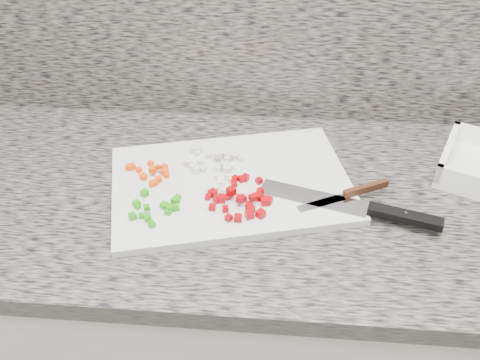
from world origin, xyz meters
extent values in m
cube|color=silver|center=(0.00, 1.44, 0.43)|extent=(3.92, 0.62, 0.86)
cube|color=#605C55|center=(0.00, 1.44, 0.88)|extent=(3.96, 0.64, 0.04)
cube|color=silver|center=(-0.09, 1.45, 0.91)|extent=(0.55, 0.44, 0.02)
cube|color=#FB4405|center=(-0.27, 1.44, 0.92)|extent=(0.02, 0.02, 0.01)
cube|color=#FB4405|center=(-0.24, 1.48, 0.92)|extent=(0.01, 0.01, 0.01)
cube|color=#FB4405|center=(-0.30, 1.47, 0.92)|extent=(0.02, 0.02, 0.01)
cube|color=#FB4405|center=(-0.23, 1.45, 0.92)|extent=(0.01, 0.01, 0.01)
cube|color=#FB4405|center=(-0.26, 1.45, 0.93)|extent=(0.01, 0.01, 0.01)
cube|color=#FB4405|center=(-0.31, 1.47, 0.92)|extent=(0.01, 0.01, 0.01)
cube|color=#FB4405|center=(-0.27, 1.49, 0.92)|extent=(0.01, 0.01, 0.01)
cube|color=#FB4405|center=(-0.23, 1.46, 0.92)|extent=(0.02, 0.02, 0.01)
cube|color=#FB4405|center=(-0.25, 1.42, 0.92)|extent=(0.02, 0.02, 0.01)
cube|color=#FB4405|center=(-0.25, 1.47, 0.93)|extent=(0.01, 0.01, 0.01)
cube|color=#FB4405|center=(-0.31, 1.47, 0.92)|extent=(0.01, 0.01, 0.01)
cube|color=#FB4405|center=(-0.31, 1.48, 0.92)|extent=(0.01, 0.01, 0.01)
cube|color=#FB4405|center=(-0.27, 1.44, 0.92)|extent=(0.01, 0.01, 0.01)
cube|color=#FB4405|center=(-0.24, 1.43, 0.92)|extent=(0.02, 0.02, 0.01)
cube|color=#FB4405|center=(-0.25, 1.42, 0.92)|extent=(0.02, 0.02, 0.01)
cube|color=#FB4405|center=(-0.31, 1.47, 0.92)|extent=(0.01, 0.01, 0.01)
cube|color=#FB4405|center=(-0.29, 1.46, 0.92)|extent=(0.01, 0.01, 0.01)
cube|color=beige|center=(-0.19, 1.50, 0.92)|extent=(0.01, 0.01, 0.01)
cube|color=beige|center=(-0.18, 1.48, 0.92)|extent=(0.01, 0.01, 0.01)
cube|color=beige|center=(-0.11, 1.53, 0.92)|extent=(0.01, 0.01, 0.01)
cube|color=beige|center=(-0.11, 1.49, 0.92)|extent=(0.02, 0.02, 0.01)
cube|color=beige|center=(-0.10, 1.48, 0.92)|extent=(0.02, 0.02, 0.01)
cube|color=beige|center=(-0.10, 1.53, 0.92)|extent=(0.02, 0.02, 0.01)
cube|color=beige|center=(-0.13, 1.51, 0.93)|extent=(0.02, 0.02, 0.01)
cube|color=beige|center=(-0.09, 1.53, 0.92)|extent=(0.02, 0.02, 0.01)
cube|color=beige|center=(-0.17, 1.47, 0.92)|extent=(0.02, 0.02, 0.01)
cube|color=beige|center=(-0.17, 1.55, 0.92)|extent=(0.02, 0.02, 0.01)
cube|color=beige|center=(-0.18, 1.54, 0.92)|extent=(0.02, 0.02, 0.01)
cube|color=beige|center=(-0.08, 1.52, 0.92)|extent=(0.01, 0.01, 0.01)
cube|color=beige|center=(-0.09, 1.53, 0.92)|extent=(0.02, 0.02, 0.01)
cube|color=beige|center=(-0.10, 1.51, 0.92)|extent=(0.01, 0.01, 0.01)
cube|color=beige|center=(-0.16, 1.50, 0.92)|extent=(0.02, 0.02, 0.01)
cube|color=beige|center=(-0.11, 1.49, 0.92)|extent=(0.02, 0.02, 0.01)
cube|color=beige|center=(-0.10, 1.49, 0.92)|extent=(0.02, 0.02, 0.01)
cube|color=beige|center=(-0.12, 1.52, 0.92)|extent=(0.02, 0.02, 0.01)
cube|color=beige|center=(-0.12, 1.54, 0.92)|extent=(0.02, 0.02, 0.01)
cube|color=beige|center=(-0.10, 1.49, 0.92)|extent=(0.02, 0.02, 0.01)
cube|color=beige|center=(-0.15, 1.48, 0.92)|extent=(0.02, 0.02, 0.01)
cube|color=beige|center=(-0.11, 1.53, 0.92)|extent=(0.02, 0.02, 0.01)
cube|color=beige|center=(-0.19, 1.49, 0.92)|extent=(0.02, 0.02, 0.01)
cube|color=beige|center=(-0.12, 1.53, 0.92)|extent=(0.02, 0.02, 0.01)
cube|color=beige|center=(-0.17, 1.53, 0.92)|extent=(0.01, 0.01, 0.01)
cube|color=beige|center=(-0.12, 1.48, 0.92)|extent=(0.01, 0.01, 0.01)
cube|color=beige|center=(-0.15, 1.53, 0.92)|extent=(0.02, 0.02, 0.01)
cube|color=#24930D|center=(-0.19, 1.37, 0.92)|extent=(0.01, 0.01, 0.01)
cube|color=#24930D|center=(-0.24, 1.32, 0.92)|extent=(0.01, 0.01, 0.01)
cube|color=#24930D|center=(-0.24, 1.34, 0.93)|extent=(0.01, 0.01, 0.01)
cube|color=#24930D|center=(-0.27, 1.32, 0.92)|extent=(0.02, 0.02, 0.01)
cube|color=#24930D|center=(-0.26, 1.39, 0.92)|extent=(0.02, 0.02, 0.01)
cube|color=#24930D|center=(-0.21, 1.35, 0.92)|extent=(0.02, 0.02, 0.01)
cube|color=#24930D|center=(-0.19, 1.38, 0.92)|extent=(0.01, 0.01, 0.01)
cube|color=#24930D|center=(-0.24, 1.32, 0.92)|extent=(0.01, 0.01, 0.01)
cube|color=#24930D|center=(-0.19, 1.35, 0.92)|extent=(0.02, 0.02, 0.01)
cube|color=#24930D|center=(-0.27, 1.36, 0.92)|extent=(0.02, 0.02, 0.01)
cube|color=#24930D|center=(-0.19, 1.37, 0.92)|extent=(0.01, 0.01, 0.01)
cube|color=#24930D|center=(-0.20, 1.34, 0.92)|extent=(0.01, 0.01, 0.01)
cube|color=#24930D|center=(-0.20, 1.35, 0.92)|extent=(0.02, 0.02, 0.01)
cube|color=#24930D|center=(-0.25, 1.32, 0.92)|extent=(0.01, 0.01, 0.01)
cube|color=#24930D|center=(-0.23, 1.30, 0.92)|extent=(0.02, 0.02, 0.01)
cube|color=#24930D|center=(-0.26, 1.35, 0.92)|extent=(0.01, 0.01, 0.01)
cube|color=#9F0208|center=(-0.08, 1.43, 0.92)|extent=(0.01, 0.01, 0.01)
cube|color=#9F0208|center=(-0.02, 1.39, 0.92)|extent=(0.02, 0.02, 0.01)
cube|color=#9F0208|center=(-0.06, 1.39, 0.92)|extent=(0.02, 0.02, 0.01)
cube|color=#9F0208|center=(-0.06, 1.45, 0.92)|extent=(0.02, 0.02, 0.01)
cube|color=#9F0208|center=(-0.08, 1.44, 0.92)|extent=(0.01, 0.01, 0.01)
cube|color=#9F0208|center=(-0.07, 1.45, 0.92)|extent=(0.02, 0.02, 0.01)
cube|color=#9F0208|center=(-0.04, 1.38, 0.93)|extent=(0.02, 0.02, 0.01)
cube|color=#9F0208|center=(-0.03, 1.40, 0.92)|extent=(0.02, 0.02, 0.01)
cube|color=#9F0208|center=(-0.13, 1.39, 0.92)|extent=(0.01, 0.01, 0.01)
cube|color=#9F0208|center=(-0.02, 1.34, 0.92)|extent=(0.02, 0.02, 0.01)
cube|color=#9F0208|center=(-0.07, 1.33, 0.92)|extent=(0.01, 0.01, 0.01)
cube|color=#9F0208|center=(-0.09, 1.35, 0.92)|extent=(0.01, 0.01, 0.01)
cube|color=#9F0208|center=(-0.05, 1.37, 0.92)|extent=(0.01, 0.01, 0.01)
cube|color=#9F0208|center=(-0.08, 1.33, 0.92)|extent=(0.02, 0.02, 0.01)
cube|color=#9F0208|center=(-0.12, 1.36, 0.92)|extent=(0.01, 0.01, 0.01)
cube|color=#9F0208|center=(-0.08, 1.39, 0.93)|extent=(0.02, 0.02, 0.02)
cube|color=#9F0208|center=(-0.11, 1.38, 0.92)|extent=(0.02, 0.02, 0.01)
cube|color=#9F0208|center=(-0.03, 1.42, 0.92)|extent=(0.02, 0.02, 0.01)
cube|color=#9F0208|center=(-0.02, 1.38, 0.92)|extent=(0.02, 0.02, 0.01)
cube|color=#9F0208|center=(-0.09, 1.39, 0.92)|extent=(0.01, 0.01, 0.01)
cube|color=#9F0208|center=(-0.10, 1.38, 0.92)|extent=(0.02, 0.02, 0.01)
cube|color=#9F0208|center=(-0.08, 1.45, 0.92)|extent=(0.02, 0.02, 0.01)
cube|color=#9F0208|center=(-0.05, 1.34, 0.92)|extent=(0.02, 0.02, 0.01)
cube|color=#9F0208|center=(-0.01, 1.38, 0.92)|extent=(0.02, 0.02, 0.01)
cube|color=#9F0208|center=(-0.04, 1.36, 0.92)|extent=(0.02, 0.02, 0.01)
cube|color=#9F0208|center=(-0.07, 1.37, 0.93)|extent=(0.02, 0.02, 0.01)
cube|color=#9F0208|center=(-0.12, 1.40, 0.92)|extent=(0.02, 0.02, 0.01)
cube|color=#9F0208|center=(-0.03, 1.45, 0.92)|extent=(0.02, 0.02, 0.01)
cube|color=#9F0208|center=(-0.04, 1.39, 0.92)|extent=(0.02, 0.02, 0.01)
cube|color=#F7EBBF|center=(-0.12, 1.42, 0.92)|extent=(0.01, 0.01, 0.01)
cube|color=#F7EBBF|center=(-0.10, 1.46, 0.92)|extent=(0.01, 0.01, 0.01)
cube|color=#F7EBBF|center=(-0.11, 1.44, 0.92)|extent=(0.01, 0.01, 0.01)
cube|color=#F7EBBF|center=(-0.11, 1.44, 0.92)|extent=(0.01, 0.01, 0.01)
cube|color=#F7EBBF|center=(-0.09, 1.45, 0.92)|extent=(0.01, 0.01, 0.01)
cube|color=#F7EBBF|center=(-0.11, 1.45, 0.92)|extent=(0.01, 0.01, 0.01)
cube|color=#F7EBBF|center=(-0.09, 1.42, 0.92)|extent=(0.01, 0.01, 0.01)
cube|color=#F7EBBF|center=(-0.11, 1.44, 0.92)|extent=(0.01, 0.01, 0.01)
cube|color=#F7EBBF|center=(-0.12, 1.42, 0.92)|extent=(0.01, 0.01, 0.01)
cube|color=#F7EBBF|center=(-0.08, 1.43, 0.92)|extent=(0.01, 0.01, 0.01)
cube|color=#F7EBBF|center=(-0.12, 1.46, 0.92)|extent=(0.01, 0.01, 0.01)
cube|color=#F7EBBF|center=(-0.10, 1.41, 0.92)|extent=(0.01, 0.01, 0.01)
cube|color=#F7EBBF|center=(-0.11, 1.43, 0.92)|extent=(0.01, 0.01, 0.01)
cube|color=silver|center=(0.08, 1.41, 0.92)|extent=(0.22, 0.10, 0.00)
cube|color=black|center=(0.25, 1.36, 0.92)|extent=(0.14, 0.06, 0.02)
cylinder|color=silver|center=(0.25, 1.36, 0.93)|extent=(0.01, 0.01, 0.00)
cube|color=silver|center=(0.09, 1.39, 0.92)|extent=(0.10, 0.06, 0.00)
cube|color=#401E10|center=(0.18, 1.44, 0.92)|extent=(0.10, 0.06, 0.02)
cylinder|color=silver|center=(0.18, 1.44, 0.93)|extent=(0.01, 0.01, 0.00)
cube|color=white|center=(0.37, 1.57, 0.93)|extent=(0.09, 0.18, 0.04)
camera|label=1|loc=(0.00, 0.59, 1.61)|focal=40.00mm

